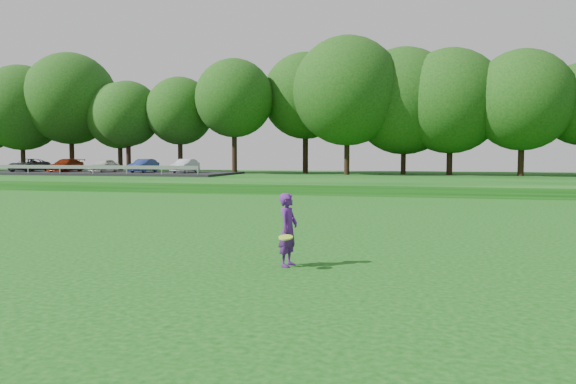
# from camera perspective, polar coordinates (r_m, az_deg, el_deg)

# --- Properties ---
(ground) EXTENTS (140.00, 140.00, 0.00)m
(ground) POSITION_cam_1_polar(r_m,az_deg,el_deg) (13.68, -6.30, -6.13)
(ground) COLOR #0C400D
(ground) RESTS_ON ground
(berm) EXTENTS (130.00, 30.00, 0.60)m
(berm) POSITION_cam_1_polar(r_m,az_deg,el_deg) (46.92, 8.24, 1.26)
(berm) COLOR #0C400D
(berm) RESTS_ON ground
(walking_path) EXTENTS (130.00, 1.60, 0.04)m
(walking_path) POSITION_cam_1_polar(r_m,az_deg,el_deg) (33.05, 5.80, -0.26)
(walking_path) COLOR gray
(walking_path) RESTS_ON ground
(treeline) EXTENTS (104.00, 7.00, 15.00)m
(treeline) POSITION_cam_1_polar(r_m,az_deg,el_deg) (51.18, 8.78, 10.21)
(treeline) COLOR #0E3F10
(treeline) RESTS_ON berm
(parking_lot) EXTENTS (24.00, 9.00, 1.38)m
(parking_lot) POSITION_cam_1_polar(r_m,az_deg,el_deg) (54.10, -18.85, 2.20)
(parking_lot) COLOR black
(parking_lot) RESTS_ON berm
(woman) EXTENTS (0.45, 0.87, 1.55)m
(woman) POSITION_cam_1_polar(r_m,az_deg,el_deg) (11.83, 0.02, -3.87)
(woman) COLOR #511A76
(woman) RESTS_ON ground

